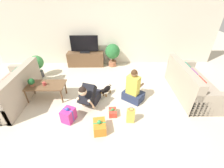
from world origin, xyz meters
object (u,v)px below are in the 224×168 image
dog (106,90)px  mug (44,84)px  sofa_right (190,84)px  person_sitting (133,90)px  gift_bag_a (131,116)px  coffee_table (45,86)px  person_kneeling (89,96)px  gift_box_c (113,112)px  tv_console (86,59)px  tv (84,45)px  potted_plant_corner_left (37,64)px  gift_box_a (100,127)px  sofa_left (13,90)px  gift_box_b (68,115)px  tabletop_plant (31,82)px  potted_plant_back_right (113,53)px

dog → mug: (-1.61, -0.12, 0.30)m
sofa_right → person_sitting: (-1.64, -0.26, 0.01)m
gift_bag_a → person_sitting: bearing=78.9°
gift_bag_a → coffee_table: bearing=157.4°
person_kneeling → coffee_table: bearing=-177.5°
gift_box_c → tv_console: bearing=109.9°
coffee_table → gift_box_c: size_ratio=4.07×
person_kneeling → tv: bearing=118.7°
potted_plant_corner_left → dog: (2.32, -1.12, -0.28)m
dog → gift_box_a: gift_box_a is taller
person_sitting → tv: bearing=-16.9°
sofa_left → tv_console: sofa_left is taller
dog → gift_box_c: (0.18, -0.78, -0.11)m
mug → person_kneeling: bearing=-15.6°
tv_console → person_sitting: size_ratio=1.45×
coffee_table → dog: (1.62, 0.10, -0.21)m
coffee_table → sofa_right: bearing=2.1°
coffee_table → tv: (0.81, 2.07, 0.43)m
sofa_left → gift_box_b: sofa_left is taller
tv_console → person_sitting: bearing=-54.5°
gift_bag_a → gift_box_b: bearing=177.2°
sofa_left → person_kneeling: size_ratio=2.29×
tv → dog: 2.23m
dog → tabletop_plant: size_ratio=2.01×
tabletop_plant → person_kneeling: bearing=-11.2°
sofa_right → potted_plant_back_right: 2.87m
sofa_left → tv_console: (1.65, 2.14, -0.05)m
gift_bag_a → tabletop_plant: size_ratio=1.76×
tv_console → person_sitting: 2.68m
gift_box_c → tabletop_plant: bearing=163.4°
dog → gift_box_c: size_ratio=1.73×
potted_plant_corner_left → person_kneeling: size_ratio=0.92×
tv_console → potted_plant_back_right: bearing=-2.8°
gift_box_b → tv: bearing=89.5°
tv → tabletop_plant: size_ratio=4.55×
gift_box_a → dog: bearing=85.1°
sofa_left → gift_box_c: (2.64, -0.61, -0.24)m
potted_plant_corner_left → tv: bearing=29.5°
coffee_table → potted_plant_back_right: (1.85, 2.02, 0.16)m
sofa_right → sofa_left: bearing=92.6°
sofa_right → tv: tv is taller
tv_console → potted_plant_corner_left: 1.73m
coffee_table → mug: 0.10m
sofa_left → dog: size_ratio=4.22×
mug → sofa_right: bearing=2.5°
person_kneeling → gift_box_c: bearing=-10.0°
person_sitting → gift_bag_a: person_sitting is taller
gift_box_a → gift_bag_a: gift_bag_a is taller
sofa_right → potted_plant_back_right: potted_plant_back_right is taller
sofa_left → coffee_table: 0.85m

